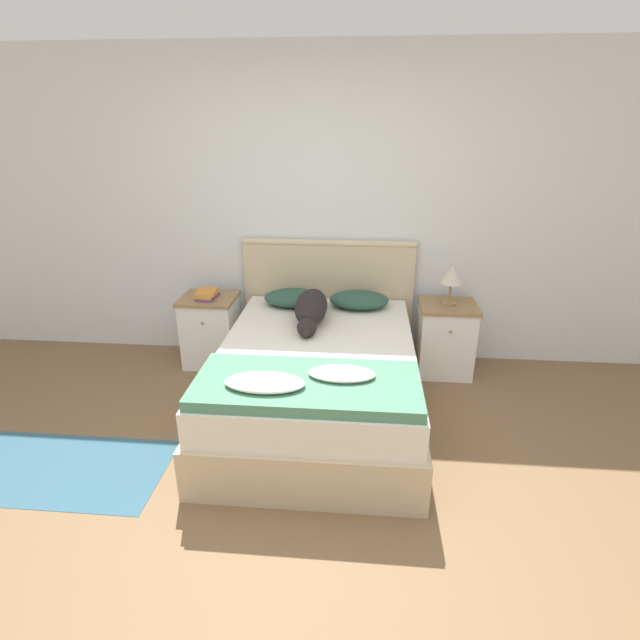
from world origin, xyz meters
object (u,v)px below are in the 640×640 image
Objects in this scene: bed at (318,381)px; nightstand_right at (445,338)px; book_stack at (207,294)px; pillow_right at (359,300)px; nightstand_left at (211,330)px; pillow_left at (293,298)px; dog at (312,308)px; table_lamp at (452,276)px.

nightstand_right is at bearing 37.05° from bed.
pillow_right is at bearing 1.13° from book_stack.
bed is 3.20× the size of nightstand_left.
pillow_left is at bearing -0.01° from nightstand_left.
dog is 1.14m from table_lamp.
table_lamp reaches higher than nightstand_right.
table_lamp reaches higher than nightstand_left.
table_lamp reaches higher than pillow_left.
pillow_right is 0.76m from table_lamp.
dog is at bearing -162.21° from nightstand_right.
nightstand_left is 1.26× the size of pillow_left.
table_lamp reaches higher than pillow_right.
pillow_right reaches higher than nightstand_left.
dog is at bearing -135.67° from pillow_right.
pillow_left and pillow_right have the same top height.
table_lamp is (1.99, 0.02, 0.21)m from book_stack.
table_lamp reaches higher than dog.
pillow_left is at bearing 179.84° from table_lamp.
table_lamp reaches higher than bed.
book_stack is at bearing -178.87° from pillow_right.
nightstand_left and nightstand_right have the same top height.
dog is (-0.35, -0.34, 0.04)m from pillow_right.
bed is 3.20× the size of nightstand_right.
pillow_left is at bearing 118.66° from dog.
pillow_right is (0.27, 0.75, 0.35)m from bed.
nightstand_left is 1.26× the size of pillow_right.
nightstand_left is at bearing 159.26° from dog.
book_stack is (-0.72, -0.02, 0.02)m from pillow_left.
nightstand_right is 0.80× the size of dog.
pillow_left is at bearing 1.97° from book_stack.
nightstand_right is 1.30m from pillow_left.
book_stack reaches higher than nightstand_left.
pillow_left is 2.10× the size of book_stack.
pillow_right reaches higher than nightstand_right.
table_lamp is (0.99, 0.75, 0.57)m from bed.
pillow_right is 0.50m from dog.
book_stack is (-0.00, -0.02, 0.34)m from nightstand_left.
dog reaches higher than pillow_right.
table_lamp reaches higher than book_stack.
pillow_right is 2.10× the size of book_stack.
pillow_right is 0.64× the size of dog.
bed is 6.02× the size of table_lamp.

